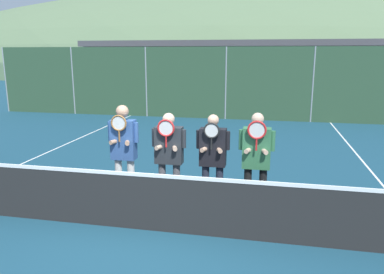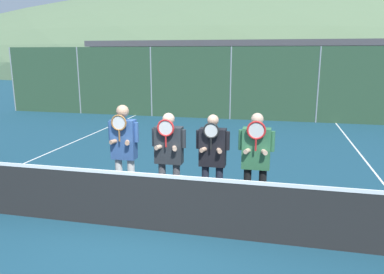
# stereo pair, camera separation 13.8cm
# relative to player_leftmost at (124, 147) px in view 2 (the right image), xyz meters

# --- Properties ---
(ground_plane) EXTENTS (120.00, 120.00, 0.00)m
(ground_plane) POSITION_rel_player_leftmost_xyz_m (0.68, -0.85, -1.11)
(ground_plane) COLOR navy
(hill_distant) EXTENTS (133.54, 74.19, 25.97)m
(hill_distant) POSITION_rel_player_leftmost_xyz_m (0.68, 62.03, -1.11)
(hill_distant) COLOR #5B7551
(hill_distant) RESTS_ON ground_plane
(clubhouse_building) EXTENTS (22.63, 5.50, 3.52)m
(clubhouse_building) POSITION_rel_player_leftmost_xyz_m (1.71, 19.14, 0.67)
(clubhouse_building) COLOR tan
(clubhouse_building) RESTS_ON ground_plane
(fence_back) EXTENTS (21.07, 0.06, 3.02)m
(fence_back) POSITION_rel_player_leftmost_xyz_m (0.68, 9.65, 0.40)
(fence_back) COLOR gray
(fence_back) RESTS_ON ground_plane
(tennis_net) EXTENTS (11.51, 0.09, 1.05)m
(tennis_net) POSITION_rel_player_leftmost_xyz_m (0.68, -0.85, -0.62)
(tennis_net) COLOR gray
(tennis_net) RESTS_ON ground_plane
(court_line_left_sideline) EXTENTS (0.05, 16.00, 0.01)m
(court_line_left_sideline) POSITION_rel_player_leftmost_xyz_m (-3.60, 2.15, -1.11)
(court_line_left_sideline) COLOR white
(court_line_left_sideline) RESTS_ON ground_plane
(player_leftmost) EXTENTS (0.57, 0.34, 1.87)m
(player_leftmost) POSITION_rel_player_leftmost_xyz_m (0.00, 0.00, 0.00)
(player_leftmost) COLOR white
(player_leftmost) RESTS_ON ground_plane
(player_center_left) EXTENTS (0.62, 0.34, 1.74)m
(player_center_left) POSITION_rel_player_leftmost_xyz_m (0.81, 0.11, -0.07)
(player_center_left) COLOR #56565B
(player_center_left) RESTS_ON ground_plane
(player_center_right) EXTENTS (0.59, 0.34, 1.74)m
(player_center_right) POSITION_rel_player_leftmost_xyz_m (1.59, 0.13, -0.09)
(player_center_right) COLOR #232838
(player_center_right) RESTS_ON ground_plane
(player_rightmost) EXTENTS (0.60, 0.34, 1.81)m
(player_rightmost) POSITION_rel_player_leftmost_xyz_m (2.34, 0.04, -0.04)
(player_rightmost) COLOR black
(player_rightmost) RESTS_ON ground_plane
(car_far_left) EXTENTS (4.46, 1.95, 1.78)m
(car_far_left) POSITION_rel_player_leftmost_xyz_m (-6.36, 12.72, -0.21)
(car_far_left) COLOR maroon
(car_far_left) RESTS_ON ground_plane
(car_left_of_center) EXTENTS (4.45, 2.09, 1.75)m
(car_left_of_center) POSITION_rel_player_leftmost_xyz_m (-1.11, 12.50, -0.21)
(car_left_of_center) COLOR navy
(car_left_of_center) RESTS_ON ground_plane
(car_center) EXTENTS (4.61, 1.96, 1.79)m
(car_center) POSITION_rel_player_leftmost_xyz_m (4.22, 12.66, -0.20)
(car_center) COLOR black
(car_center) RESTS_ON ground_plane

